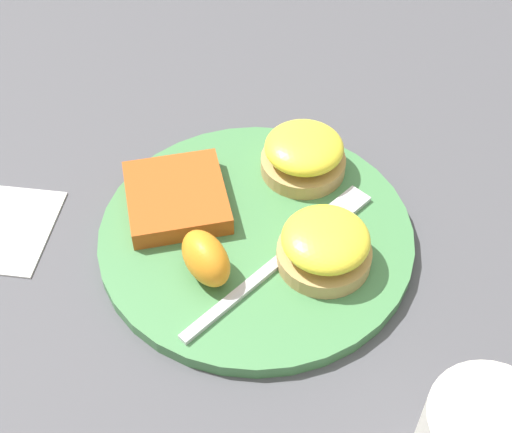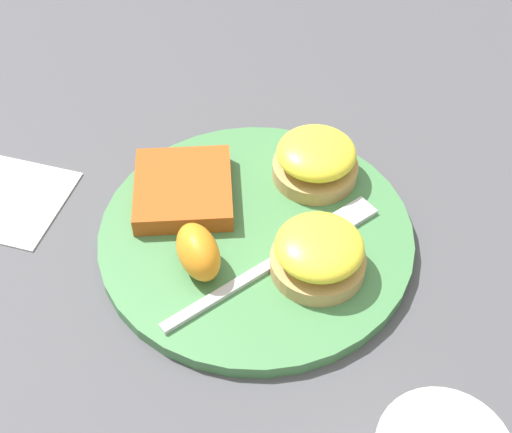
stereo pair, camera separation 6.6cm
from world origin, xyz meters
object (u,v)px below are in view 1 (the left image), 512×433
(sandwich_benedict_left, at_px, (325,246))
(hashbrown_patty, at_px, (176,197))
(sandwich_benedict_right, at_px, (304,154))
(orange_wedge, at_px, (206,258))
(fork, at_px, (292,250))

(sandwich_benedict_left, height_order, hashbrown_patty, sandwich_benedict_left)
(hashbrown_patty, bearing_deg, sandwich_benedict_right, 99.73)
(sandwich_benedict_right, height_order, orange_wedge, sandwich_benedict_right)
(orange_wedge, bearing_deg, sandwich_benedict_right, 134.16)
(sandwich_benedict_left, distance_m, sandwich_benedict_right, 0.12)
(orange_wedge, xyz_separation_m, fork, (-0.01, 0.08, -0.02))
(hashbrown_patty, height_order, fork, hashbrown_patty)
(orange_wedge, bearing_deg, hashbrown_patty, -170.09)
(sandwich_benedict_right, height_order, hashbrown_patty, sandwich_benedict_right)
(sandwich_benedict_left, xyz_separation_m, orange_wedge, (-0.01, -0.11, -0.00))
(sandwich_benedict_right, relative_size, fork, 0.42)
(sandwich_benedict_right, bearing_deg, hashbrown_patty, -80.27)
(fork, bearing_deg, sandwich_benedict_left, 58.13)
(sandwich_benedict_left, xyz_separation_m, sandwich_benedict_right, (-0.12, 0.01, 0.00))
(sandwich_benedict_right, bearing_deg, fork, -19.03)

